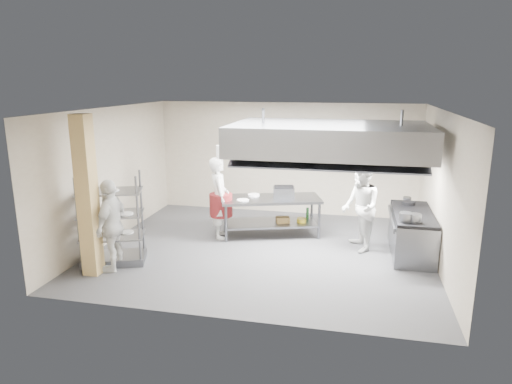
% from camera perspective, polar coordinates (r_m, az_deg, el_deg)
% --- Properties ---
extents(floor, '(7.00, 7.00, 0.00)m').
position_cam_1_polar(floor, '(9.95, 0.94, -7.23)').
color(floor, '#363638').
rests_on(floor, ground).
extents(ceiling, '(7.00, 7.00, 0.00)m').
position_cam_1_polar(ceiling, '(9.30, 1.02, 10.29)').
color(ceiling, silver).
rests_on(ceiling, wall_back).
extents(wall_back, '(7.00, 0.00, 7.00)m').
position_cam_1_polar(wall_back, '(12.41, 3.77, 4.18)').
color(wall_back, '#AE9F8A').
rests_on(wall_back, ground).
extents(wall_left, '(0.00, 6.00, 6.00)m').
position_cam_1_polar(wall_left, '(10.76, -17.62, 2.06)').
color(wall_left, '#AE9F8A').
rests_on(wall_left, ground).
extents(wall_right, '(0.00, 6.00, 6.00)m').
position_cam_1_polar(wall_right, '(9.47, 22.20, 0.14)').
color(wall_right, '#AE9F8A').
rests_on(wall_right, ground).
extents(column, '(0.30, 0.30, 3.00)m').
position_cam_1_polar(column, '(8.87, -20.32, -0.57)').
color(column, tan).
rests_on(column, floor).
extents(exhaust_hood, '(4.00, 2.50, 0.60)m').
position_cam_1_polar(exhaust_hood, '(9.58, 9.18, 6.62)').
color(exhaust_hood, slate).
rests_on(exhaust_hood, ceiling).
extents(hood_strip_a, '(1.60, 0.12, 0.04)m').
position_cam_1_polar(hood_strip_a, '(9.72, 3.79, 4.96)').
color(hood_strip_a, white).
rests_on(hood_strip_a, exhaust_hood).
extents(hood_strip_b, '(1.60, 0.12, 0.04)m').
position_cam_1_polar(hood_strip_b, '(9.62, 14.47, 4.46)').
color(hood_strip_b, white).
rests_on(hood_strip_b, exhaust_hood).
extents(wall_shelf, '(1.50, 0.28, 0.04)m').
position_cam_1_polar(wall_shelf, '(12.11, 12.11, 3.66)').
color(wall_shelf, slate).
rests_on(wall_shelf, wall_back).
extents(island, '(2.47, 1.61, 0.91)m').
position_cam_1_polar(island, '(10.73, 1.86, -3.07)').
color(island, gray).
rests_on(island, floor).
extents(island_worktop, '(2.47, 1.61, 0.06)m').
position_cam_1_polar(island_worktop, '(10.62, 1.88, -0.88)').
color(island_worktop, slate).
rests_on(island_worktop, island).
extents(island_undershelf, '(2.27, 1.46, 0.04)m').
position_cam_1_polar(island_undershelf, '(10.78, 1.85, -3.86)').
color(island_undershelf, slate).
rests_on(island_undershelf, island).
extents(pass_rack, '(1.38, 1.08, 1.82)m').
position_cam_1_polar(pass_rack, '(9.45, -17.63, -3.22)').
color(pass_rack, slate).
rests_on(pass_rack, floor).
extents(cooking_range, '(0.80, 2.00, 0.84)m').
position_cam_1_polar(cooking_range, '(10.17, 18.87, -5.00)').
color(cooking_range, slate).
rests_on(cooking_range, floor).
extents(range_top, '(0.78, 1.96, 0.06)m').
position_cam_1_polar(range_top, '(10.04, 19.06, -2.57)').
color(range_top, black).
rests_on(range_top, cooking_range).
extents(chef_head, '(0.68, 0.81, 1.89)m').
position_cam_1_polar(chef_head, '(10.50, -4.63, -0.73)').
color(chef_head, white).
rests_on(chef_head, floor).
extents(chef_line, '(0.95, 1.08, 1.89)m').
position_cam_1_polar(chef_line, '(9.92, 12.90, -1.88)').
color(chef_line, white).
rests_on(chef_line, floor).
extents(chef_plating, '(0.47, 1.06, 1.79)m').
position_cam_1_polar(chef_plating, '(9.10, -17.56, -3.98)').
color(chef_plating, white).
rests_on(chef_plating, floor).
extents(griddle, '(0.55, 0.46, 0.24)m').
position_cam_1_polar(griddle, '(10.65, 3.49, -0.03)').
color(griddle, slate).
rests_on(griddle, island_worktop).
extents(wicker_basket, '(0.36, 0.30, 0.14)m').
position_cam_1_polar(wicker_basket, '(10.72, 3.36, -3.48)').
color(wicker_basket, olive).
rests_on(wicker_basket, island_undershelf).
extents(stockpot, '(0.25, 0.25, 0.18)m').
position_cam_1_polar(stockpot, '(9.32, 18.23, -2.99)').
color(stockpot, gray).
rests_on(stockpot, range_top).
extents(plate_stack, '(0.28, 0.28, 0.05)m').
position_cam_1_polar(plate_stack, '(9.55, -17.49, -5.10)').
color(plate_stack, silver).
rests_on(plate_stack, pass_rack).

